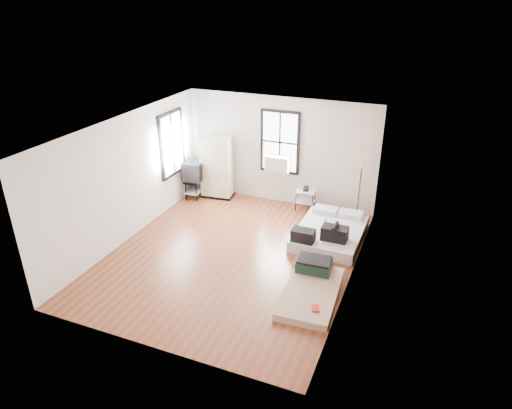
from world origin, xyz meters
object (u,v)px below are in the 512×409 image
at_px(mattress_bare, 312,286).
at_px(wardrobe, 217,168).
at_px(side_table, 306,195).
at_px(floor_lamp, 362,166).
at_px(tv_stand, 194,172).
at_px(mattress_main, 329,232).

distance_m(mattress_bare, wardrobe, 4.89).
xyz_separation_m(wardrobe, side_table, (2.47, 0.07, -0.40)).
bearing_deg(side_table, floor_lamp, -3.00).
height_order(floor_lamp, tv_stand, floor_lamp).
relative_size(floor_lamp, tv_stand, 1.62).
bearing_deg(mattress_main, side_table, 127.41).
bearing_deg(mattress_main, wardrobe, 161.36).
height_order(mattress_main, floor_lamp, floor_lamp).
bearing_deg(floor_lamp, side_table, 177.00).
relative_size(wardrobe, side_table, 2.62).
bearing_deg(side_table, mattress_main, -53.02).
relative_size(mattress_main, tv_stand, 1.92).
relative_size(mattress_bare, floor_lamp, 1.13).
relative_size(wardrobe, floor_lamp, 1.01).
distance_m(wardrobe, side_table, 2.50).
relative_size(wardrobe, tv_stand, 1.64).
bearing_deg(mattress_bare, tv_stand, 140.76).
bearing_deg(wardrobe, mattress_main, -25.46).
distance_m(mattress_bare, floor_lamp, 3.51).
bearing_deg(floor_lamp, tv_stand, -176.73).
height_order(mattress_main, mattress_bare, mattress_main).
bearing_deg(side_table, tv_stand, -173.96).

